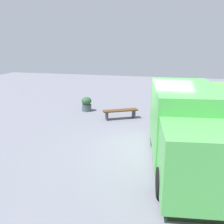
# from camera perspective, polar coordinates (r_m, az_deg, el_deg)

# --- Properties ---
(ground_plane) EXTENTS (40.00, 40.00, 0.00)m
(ground_plane) POSITION_cam_1_polar(r_m,az_deg,el_deg) (9.38, 9.24, -8.23)
(ground_plane) COLOR slate
(food_truck) EXTENTS (5.78, 3.07, 2.40)m
(food_truck) POSITION_cam_1_polar(r_m,az_deg,el_deg) (8.08, 16.90, -3.94)
(food_truck) COLOR #53B952
(food_truck) RESTS_ON ground_plane
(person_customer) EXTENTS (0.81, 0.63, 0.83)m
(person_customer) POSITION_cam_1_polar(r_m,az_deg,el_deg) (12.67, 16.01, -0.75)
(person_customer) COLOR black
(person_customer) RESTS_ON ground_plane
(planter_flowering_far) EXTENTS (0.56, 0.56, 0.81)m
(planter_flowering_far) POSITION_cam_1_polar(r_m,az_deg,el_deg) (14.17, -5.85, 1.88)
(planter_flowering_far) COLOR #425558
(planter_flowering_far) RESTS_ON ground_plane
(plaza_bench) EXTENTS (1.21, 1.75, 0.48)m
(plaza_bench) POSITION_cam_1_polar(r_m,az_deg,el_deg) (12.62, 1.94, 0.01)
(plaza_bench) COLOR #50341B
(plaza_bench) RESTS_ON ground_plane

